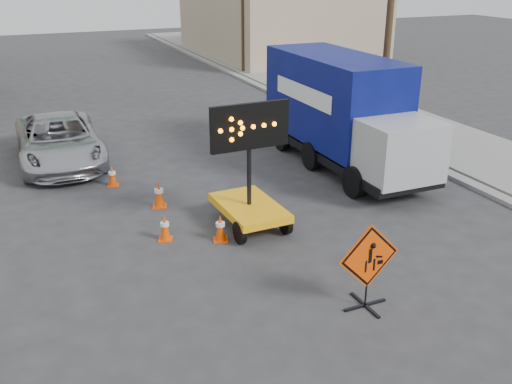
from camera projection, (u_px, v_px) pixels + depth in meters
ground at (334, 315)px, 10.80m from camera, size 100.00×100.00×0.00m
curb_right at (302, 106)px, 26.19m from camera, size 0.40×60.00×0.12m
sidewalk_right at (345, 101)px, 27.03m from camera, size 4.00×60.00×0.15m
building_right_far at (277, 21)px, 40.23m from camera, size 10.00×14.00×4.60m
utility_pole_near at (391, 8)px, 20.49m from camera, size 1.80×0.26×9.00m
construction_sign at (368, 264)px, 10.75m from camera, size 1.33×0.94×1.76m
arrow_board at (249, 200)px, 14.20m from camera, size 2.01×2.28×3.18m
pickup_truck at (59, 140)px, 18.73m from camera, size 2.60×5.55×1.54m
box_truck at (342, 118)px, 18.17m from camera, size 2.40×7.38×3.50m
cone_a at (220, 228)px, 13.57m from camera, size 0.43×0.43×0.68m
cone_b at (165, 227)px, 13.62m from camera, size 0.43×0.43×0.65m
cone_c at (159, 194)px, 15.44m from camera, size 0.47×0.47×0.74m
cone_d at (112, 176)px, 16.93m from camera, size 0.38×0.38×0.63m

